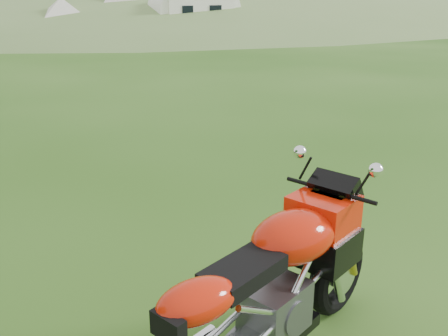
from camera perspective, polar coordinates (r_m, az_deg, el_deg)
ground at (r=5.45m, az=2.46°, el=-6.58°), size 120.00×120.00×0.00m
hillside at (r=51.56m, az=-3.55°, el=16.96°), size 80.00×64.00×8.00m
hedgerow at (r=51.56m, az=-3.55°, el=16.96°), size 36.00×1.20×8.60m
sport_motorcycle at (r=3.25m, az=5.76°, el=-12.58°), size 2.32×1.08×1.35m
tent_mid at (r=26.44m, az=-17.95°, el=16.03°), size 3.04×3.04×2.29m
tent_right at (r=28.38m, az=-11.40°, el=17.36°), size 4.22×4.22×2.89m
caravan at (r=26.76m, az=-3.36°, el=16.76°), size 4.71×2.42×2.13m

